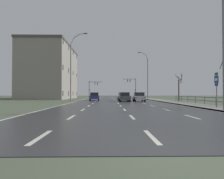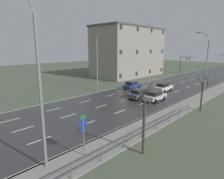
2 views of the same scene
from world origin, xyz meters
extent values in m
cube|color=#4C5642|center=(0.00, 48.00, -0.06)|extent=(160.00, 160.00, 0.12)
cube|color=#303033|center=(0.00, 60.00, 0.01)|extent=(14.00, 120.00, 0.02)
cube|color=beige|center=(-3.50, 2.00, 0.02)|extent=(0.16, 2.20, 0.01)
cube|color=beige|center=(-3.50, 7.40, 0.02)|extent=(0.16, 2.20, 0.01)
cube|color=beige|center=(-3.50, 12.80, 0.02)|extent=(0.16, 2.20, 0.01)
cube|color=beige|center=(-3.50, 18.20, 0.02)|extent=(0.16, 2.20, 0.01)
cube|color=beige|center=(-3.50, 23.60, 0.02)|extent=(0.16, 2.20, 0.01)
cube|color=beige|center=(-3.50, 29.00, 0.02)|extent=(0.16, 2.20, 0.01)
cube|color=beige|center=(-3.50, 34.40, 0.02)|extent=(0.16, 2.20, 0.01)
cube|color=beige|center=(-3.50, 39.80, 0.02)|extent=(0.16, 2.20, 0.01)
cube|color=beige|center=(-3.50, 45.20, 0.02)|extent=(0.16, 2.20, 0.01)
cube|color=beige|center=(-3.50, 50.60, 0.02)|extent=(0.16, 2.20, 0.01)
cube|color=beige|center=(-3.50, 56.00, 0.02)|extent=(0.16, 2.20, 0.01)
cube|color=beige|center=(-3.50, 61.40, 0.02)|extent=(0.16, 2.20, 0.01)
cube|color=beige|center=(-3.50, 66.80, 0.02)|extent=(0.16, 2.20, 0.01)
cube|color=beige|center=(-3.50, 72.20, 0.02)|extent=(0.16, 2.20, 0.01)
cube|color=beige|center=(-3.50, 77.60, 0.02)|extent=(0.16, 2.20, 0.01)
cube|color=beige|center=(-3.50, 83.00, 0.02)|extent=(0.16, 2.20, 0.01)
cube|color=beige|center=(-3.50, 88.40, 0.02)|extent=(0.16, 2.20, 0.01)
cube|color=beige|center=(-3.50, 93.80, 0.02)|extent=(0.16, 2.20, 0.01)
cube|color=beige|center=(-3.50, 99.20, 0.02)|extent=(0.16, 2.20, 0.01)
cube|color=beige|center=(-3.50, 104.60, 0.02)|extent=(0.16, 2.20, 0.01)
cube|color=beige|center=(-3.50, 110.00, 0.02)|extent=(0.16, 2.20, 0.01)
cube|color=beige|center=(-3.50, 115.40, 0.02)|extent=(0.16, 2.20, 0.01)
cube|color=beige|center=(0.00, 2.00, 0.02)|extent=(0.16, 2.20, 0.01)
cube|color=beige|center=(0.00, 7.40, 0.02)|extent=(0.16, 2.20, 0.01)
cube|color=beige|center=(0.00, 12.80, 0.02)|extent=(0.16, 2.20, 0.01)
cube|color=beige|center=(0.00, 18.20, 0.02)|extent=(0.16, 2.20, 0.01)
cube|color=beige|center=(0.00, 23.60, 0.02)|extent=(0.16, 2.20, 0.01)
cube|color=beige|center=(0.00, 29.00, 0.02)|extent=(0.16, 2.20, 0.01)
cube|color=beige|center=(0.00, 34.40, 0.02)|extent=(0.16, 2.20, 0.01)
cube|color=beige|center=(0.00, 39.80, 0.02)|extent=(0.16, 2.20, 0.01)
cube|color=beige|center=(0.00, 45.20, 0.02)|extent=(0.16, 2.20, 0.01)
cube|color=beige|center=(0.00, 50.60, 0.02)|extent=(0.16, 2.20, 0.01)
cube|color=beige|center=(0.00, 56.00, 0.02)|extent=(0.16, 2.20, 0.01)
cube|color=beige|center=(0.00, 61.40, 0.02)|extent=(0.16, 2.20, 0.01)
cube|color=beige|center=(0.00, 66.80, 0.02)|extent=(0.16, 2.20, 0.01)
cube|color=beige|center=(0.00, 72.20, 0.02)|extent=(0.16, 2.20, 0.01)
cube|color=beige|center=(0.00, 77.60, 0.02)|extent=(0.16, 2.20, 0.01)
cube|color=beige|center=(0.00, 83.00, 0.02)|extent=(0.16, 2.20, 0.01)
cube|color=beige|center=(0.00, 88.40, 0.02)|extent=(0.16, 2.20, 0.01)
cube|color=beige|center=(0.00, 93.80, 0.02)|extent=(0.16, 2.20, 0.01)
cube|color=beige|center=(0.00, 99.20, 0.02)|extent=(0.16, 2.20, 0.01)
cube|color=beige|center=(0.00, 104.60, 0.02)|extent=(0.16, 2.20, 0.01)
cube|color=beige|center=(0.00, 110.00, 0.02)|extent=(0.16, 2.20, 0.01)
cube|color=beige|center=(0.00, 115.40, 0.02)|extent=(0.16, 2.20, 0.01)
cube|color=beige|center=(3.50, 7.40, 0.02)|extent=(0.16, 2.20, 0.01)
cube|color=beige|center=(3.50, 12.80, 0.02)|extent=(0.16, 2.20, 0.01)
cube|color=beige|center=(3.50, 18.20, 0.02)|extent=(0.16, 2.20, 0.01)
cube|color=beige|center=(3.50, 23.60, 0.02)|extent=(0.16, 2.20, 0.01)
cube|color=beige|center=(3.50, 29.00, 0.02)|extent=(0.16, 2.20, 0.01)
cube|color=beige|center=(3.50, 34.40, 0.02)|extent=(0.16, 2.20, 0.01)
cube|color=beige|center=(3.50, 39.80, 0.02)|extent=(0.16, 2.20, 0.01)
cube|color=beige|center=(3.50, 45.20, 0.02)|extent=(0.16, 2.20, 0.01)
cube|color=beige|center=(3.50, 50.60, 0.02)|extent=(0.16, 2.20, 0.01)
cube|color=beige|center=(3.50, 56.00, 0.02)|extent=(0.16, 2.20, 0.01)
cube|color=beige|center=(3.50, 61.40, 0.02)|extent=(0.16, 2.20, 0.01)
cube|color=beige|center=(3.50, 66.80, 0.02)|extent=(0.16, 2.20, 0.01)
cube|color=beige|center=(3.50, 72.20, 0.02)|extent=(0.16, 2.20, 0.01)
cube|color=beige|center=(3.50, 77.60, 0.02)|extent=(0.16, 2.20, 0.01)
cube|color=beige|center=(3.50, 83.00, 0.02)|extent=(0.16, 2.20, 0.01)
cube|color=beige|center=(3.50, 88.40, 0.02)|extent=(0.16, 2.20, 0.01)
cube|color=beige|center=(3.50, 93.80, 0.02)|extent=(0.16, 2.20, 0.01)
cube|color=beige|center=(3.50, 99.20, 0.02)|extent=(0.16, 2.20, 0.01)
cube|color=beige|center=(3.50, 104.60, 0.02)|extent=(0.16, 2.20, 0.01)
cube|color=beige|center=(3.50, 110.00, 0.02)|extent=(0.16, 2.20, 0.01)
cube|color=beige|center=(3.50, 115.40, 0.02)|extent=(0.16, 2.20, 0.01)
cube|color=beige|center=(6.85, 60.00, 0.02)|extent=(0.16, 120.00, 0.01)
cube|color=beige|center=(-6.85, 60.00, 0.02)|extent=(0.16, 120.00, 0.01)
cube|color=gray|center=(8.50, 60.00, 0.06)|extent=(3.00, 120.00, 0.12)
cube|color=slate|center=(7.08, 60.00, 0.06)|extent=(0.16, 120.00, 0.12)
cube|color=#515459|center=(9.85, 16.79, 0.95)|extent=(0.06, 25.35, 0.08)
cube|color=#515459|center=(9.85, 16.79, 0.55)|extent=(0.06, 25.35, 0.08)
cylinder|color=#515459|center=(9.85, 16.79, 0.50)|extent=(0.07, 0.07, 1.00)
cylinder|color=#515459|center=(9.85, 19.32, 0.50)|extent=(0.07, 0.07, 1.00)
cylinder|color=#515459|center=(9.85, 21.86, 0.50)|extent=(0.07, 0.07, 1.00)
cylinder|color=#515459|center=(9.85, 24.39, 0.50)|extent=(0.07, 0.07, 1.00)
cylinder|color=#515459|center=(9.85, 26.93, 0.50)|extent=(0.07, 0.07, 1.00)
cylinder|color=#515459|center=(9.85, 29.46, 0.50)|extent=(0.07, 0.07, 1.00)
cylinder|color=slate|center=(7.60, 11.27, 4.92)|extent=(0.20, 0.20, 9.84)
cylinder|color=slate|center=(7.60, 42.20, 4.67)|extent=(0.20, 0.20, 9.33)
cylinder|color=slate|center=(7.42, 42.20, 9.73)|extent=(0.47, 0.11, 0.83)
cylinder|color=slate|center=(6.88, 42.20, 10.37)|extent=(0.77, 0.11, 0.59)
cylinder|color=slate|center=(6.10, 42.20, 10.69)|extent=(0.87, 0.11, 0.26)
cube|color=#333335|center=(5.67, 42.20, 10.72)|extent=(0.56, 0.24, 0.12)
cylinder|color=slate|center=(-7.60, 29.83, 4.81)|extent=(0.20, 0.20, 9.61)
cylinder|color=slate|center=(-7.37, 29.83, 10.11)|extent=(0.57, 0.11, 1.05)
cylinder|color=slate|center=(-6.68, 29.83, 10.93)|extent=(0.97, 0.11, 0.72)
cylinder|color=slate|center=(-5.69, 29.83, 11.34)|extent=(1.10, 0.11, 0.30)
cube|color=#333335|center=(-5.15, 29.83, 11.38)|extent=(0.56, 0.24, 0.12)
cylinder|color=slate|center=(8.40, 13.89, 1.65)|extent=(0.09, 0.09, 3.29)
cube|color=#146633|center=(8.38, 13.89, 3.14)|extent=(0.03, 0.56, 0.24)
cube|color=navy|center=(8.38, 13.89, 2.64)|extent=(0.03, 0.68, 0.68)
cube|color=white|center=(8.36, 13.89, 2.64)|extent=(0.01, 0.44, 0.22)
cube|color=navy|center=(8.38, 13.89, 2.17)|extent=(0.03, 0.52, 0.22)
cylinder|color=#38383A|center=(7.90, 65.03, 3.23)|extent=(0.18, 0.18, 6.46)
cylinder|color=#38383A|center=(5.79, 65.03, 6.21)|extent=(4.23, 0.12, 0.12)
cube|color=black|center=(6.00, 65.03, 5.66)|extent=(0.20, 0.28, 0.80)
sphere|color=#2D2D2D|center=(6.00, 64.88, 5.92)|extent=(0.14, 0.14, 0.14)
sphere|color=#2D2D2D|center=(6.00, 64.88, 5.66)|extent=(0.14, 0.14, 0.14)
sphere|color=green|center=(6.00, 64.88, 5.40)|extent=(0.14, 0.14, 0.14)
cube|color=black|center=(5.15, 65.03, 5.66)|extent=(0.20, 0.28, 0.80)
sphere|color=#2D2D2D|center=(5.15, 64.88, 5.92)|extent=(0.14, 0.14, 0.14)
sphere|color=#2D2D2D|center=(5.15, 64.88, 5.66)|extent=(0.14, 0.14, 0.14)
sphere|color=green|center=(5.15, 64.88, 5.40)|extent=(0.14, 0.14, 0.14)
cube|color=black|center=(7.68, 64.98, 2.60)|extent=(0.18, 0.12, 0.32)
cylinder|color=#38383A|center=(-7.90, 66.19, 2.79)|extent=(0.18, 0.18, 5.57)
cylinder|color=#38383A|center=(-5.71, 66.19, 5.32)|extent=(4.39, 0.12, 0.12)
cube|color=black|center=(-5.93, 66.19, 4.77)|extent=(0.20, 0.28, 0.80)
sphere|color=#2D2D2D|center=(-5.93, 66.04, 5.03)|extent=(0.14, 0.14, 0.14)
sphere|color=#2D2D2D|center=(-5.93, 66.04, 4.77)|extent=(0.14, 0.14, 0.14)
sphere|color=green|center=(-5.93, 66.04, 4.51)|extent=(0.14, 0.14, 0.14)
cube|color=black|center=(-5.05, 66.19, 4.77)|extent=(0.20, 0.28, 0.80)
sphere|color=#2D2D2D|center=(-5.05, 66.04, 5.03)|extent=(0.14, 0.14, 0.14)
sphere|color=#2D2D2D|center=(-5.05, 66.04, 4.77)|extent=(0.14, 0.14, 0.14)
sphere|color=green|center=(-5.05, 66.04, 4.51)|extent=(0.14, 0.14, 0.14)
cube|color=black|center=(-7.68, 66.14, 2.60)|extent=(0.18, 0.12, 0.32)
cube|color=silver|center=(1.56, 38.31, 0.65)|extent=(1.76, 4.10, 0.64)
cube|color=black|center=(1.56, 38.06, 1.27)|extent=(1.56, 2.00, 0.60)
cube|color=slate|center=(1.56, 39.01, 1.25)|extent=(1.40, 0.08, 0.51)
cylinder|color=black|center=(2.37, 39.58, 0.33)|extent=(0.22, 0.66, 0.66)
cylinder|color=black|center=(0.75, 39.58, 0.33)|extent=(0.22, 0.66, 0.66)
cylinder|color=black|center=(2.37, 37.04, 0.33)|extent=(0.22, 0.66, 0.66)
cylinder|color=black|center=(0.75, 37.04, 0.33)|extent=(0.22, 0.66, 0.66)
cube|color=red|center=(0.90, 36.28, 0.65)|extent=(0.16, 0.04, 0.14)
cube|color=red|center=(2.22, 36.28, 0.65)|extent=(0.16, 0.04, 0.14)
cube|color=#B7B7BC|center=(3.97, 31.33, 0.65)|extent=(1.81, 4.12, 0.64)
cube|color=black|center=(3.96, 31.08, 1.27)|extent=(1.58, 2.02, 0.60)
cube|color=slate|center=(3.98, 32.03, 1.25)|extent=(1.40, 0.10, 0.51)
cylinder|color=black|center=(4.79, 32.59, 0.33)|extent=(0.23, 0.66, 0.66)
cylinder|color=black|center=(3.17, 32.61, 0.33)|extent=(0.23, 0.66, 0.66)
cylinder|color=black|center=(4.76, 30.05, 0.33)|extent=(0.23, 0.66, 0.66)
cylinder|color=black|center=(3.14, 30.07, 0.33)|extent=(0.23, 0.66, 0.66)
cube|color=red|center=(3.28, 29.31, 0.65)|extent=(0.16, 0.04, 0.14)
cube|color=red|center=(4.60, 29.29, 0.65)|extent=(0.16, 0.04, 0.14)
cube|color=navy|center=(-4.09, 36.06, 0.65)|extent=(1.98, 4.19, 0.64)
cube|color=black|center=(-4.08, 35.81, 1.27)|extent=(1.67, 2.08, 0.60)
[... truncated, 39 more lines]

